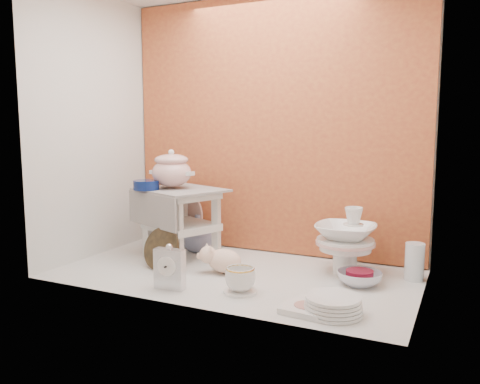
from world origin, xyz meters
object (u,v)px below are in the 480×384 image
object	(u,v)px
soup_tureen	(172,169)
dinner_plate_stack	(333,305)
plush_pig	(224,260)
porcelain_tower	(345,240)
floral_platter	(177,217)
mantel_clock	(170,267)
gold_rim_teacup	(240,279)
step_stool	(181,223)
blue_white_vase	(198,233)
crystal_bowl	(359,278)

from	to	relation	value
soup_tureen	dinner_plate_stack	bearing A→B (deg)	-23.91
plush_pig	porcelain_tower	bearing A→B (deg)	25.23
floral_platter	mantel_clock	world-z (taller)	floral_platter
gold_rim_teacup	step_stool	bearing A→B (deg)	144.26
soup_tureen	blue_white_vase	distance (m)	0.44
mantel_clock	plush_pig	bearing A→B (deg)	66.00
soup_tureen	porcelain_tower	size ratio (longest dim) A/B	0.76
soup_tureen	step_stool	bearing A→B (deg)	3.46
floral_platter	plush_pig	bearing A→B (deg)	-36.53
dinner_plate_stack	crystal_bowl	distance (m)	0.41
gold_rim_teacup	plush_pig	bearing A→B (deg)	130.57
plush_pig	gold_rim_teacup	xyz separation A→B (m)	(0.20, -0.23, -0.00)
blue_white_vase	porcelain_tower	xyz separation A→B (m)	(0.92, -0.08, 0.07)
gold_rim_teacup	crystal_bowl	world-z (taller)	gold_rim_teacup
step_stool	soup_tureen	xyz separation A→B (m)	(-0.06, -0.00, 0.31)
mantel_clock	blue_white_vase	bearing A→B (deg)	105.74
soup_tureen	floral_platter	size ratio (longest dim) A/B	0.71
plush_pig	crystal_bowl	size ratio (longest dim) A/B	1.09
step_stool	porcelain_tower	world-z (taller)	step_stool
mantel_clock	crystal_bowl	size ratio (longest dim) A/B	1.00
gold_rim_teacup	porcelain_tower	xyz separation A→B (m)	(0.36, 0.50, 0.11)
soup_tureen	dinner_plate_stack	xyz separation A→B (m)	(1.07, -0.47, -0.47)
floral_platter	gold_rim_teacup	world-z (taller)	floral_platter
floral_platter	mantel_clock	size ratio (longest dim) A/B	1.77
floral_platter	blue_white_vase	bearing A→B (deg)	-14.98
mantel_clock	floral_platter	bearing A→B (deg)	116.03
plush_pig	mantel_clock	bearing A→B (deg)	-110.40
step_stool	gold_rim_teacup	xyz separation A→B (m)	(0.57, -0.41, -0.13)
blue_white_vase	dinner_plate_stack	bearing A→B (deg)	-32.97
step_stool	blue_white_vase	world-z (taller)	step_stool
step_stool	dinner_plate_stack	size ratio (longest dim) A/B	1.91
crystal_bowl	porcelain_tower	bearing A→B (deg)	124.38
dinner_plate_stack	step_stool	bearing A→B (deg)	154.77
mantel_clock	plush_pig	world-z (taller)	mantel_clock
floral_platter	step_stool	bearing A→B (deg)	-52.73
plush_pig	dinner_plate_stack	world-z (taller)	plush_pig
blue_white_vase	step_stool	bearing A→B (deg)	-92.14
soup_tureen	crystal_bowl	size ratio (longest dim) A/B	1.25
floral_platter	plush_pig	distance (m)	0.68
step_stool	blue_white_vase	xyz separation A→B (m)	(0.01, 0.17, -0.09)
step_stool	blue_white_vase	size ratio (longest dim) A/B	2.08
crystal_bowl	step_stool	bearing A→B (deg)	176.36
mantel_clock	crystal_bowl	bearing A→B (deg)	24.99
crystal_bowl	porcelain_tower	xyz separation A→B (m)	(-0.11, 0.16, 0.14)
floral_platter	mantel_clock	distance (m)	0.84
blue_white_vase	gold_rim_teacup	size ratio (longest dim) A/B	1.59
porcelain_tower	mantel_clock	bearing A→B (deg)	-138.65
soup_tureen	mantel_clock	xyz separation A→B (m)	(0.31, -0.50, -0.40)
dinner_plate_stack	porcelain_tower	bearing A→B (deg)	98.75
soup_tureen	blue_white_vase	world-z (taller)	soup_tureen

